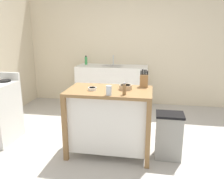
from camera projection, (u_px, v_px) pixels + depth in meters
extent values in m
plane|color=#ADA8A0|center=(115.00, 151.00, 3.34)|extent=(5.87, 5.87, 0.00)
cube|color=beige|center=(132.00, 47.00, 5.25)|extent=(4.87, 0.10, 2.60)
cube|color=olive|center=(109.00, 91.00, 3.08)|extent=(1.13, 0.65, 0.04)
cube|color=white|center=(110.00, 120.00, 3.18)|extent=(1.03, 0.55, 0.78)
cube|color=olive|center=(65.00, 129.00, 3.00)|extent=(0.06, 0.06, 0.88)
cube|color=olive|center=(148.00, 136.00, 2.83)|extent=(0.06, 0.06, 0.88)
cube|color=olive|center=(79.00, 113.00, 3.57)|extent=(0.06, 0.06, 0.88)
cube|color=olive|center=(149.00, 118.00, 3.39)|extent=(0.06, 0.06, 0.88)
cube|color=#9E7042|center=(144.00, 81.00, 3.20)|extent=(0.11, 0.09, 0.17)
cylinder|color=black|center=(141.00, 73.00, 3.18)|extent=(0.02, 0.02, 0.06)
cylinder|color=black|center=(143.00, 72.00, 3.17)|extent=(0.02, 0.02, 0.08)
cylinder|color=black|center=(144.00, 72.00, 3.17)|extent=(0.02, 0.02, 0.07)
cylinder|color=black|center=(146.00, 72.00, 3.16)|extent=(0.02, 0.02, 0.07)
cylinder|color=black|center=(148.00, 73.00, 3.16)|extent=(0.02, 0.02, 0.06)
cylinder|color=silver|center=(92.00, 89.00, 3.04)|extent=(0.11, 0.11, 0.04)
cylinder|color=gray|center=(92.00, 88.00, 3.04)|extent=(0.09, 0.09, 0.01)
cylinder|color=tan|center=(126.00, 87.00, 3.07)|extent=(0.17, 0.17, 0.06)
cylinder|color=brown|center=(126.00, 85.00, 3.07)|extent=(0.14, 0.14, 0.01)
cylinder|color=silver|center=(109.00, 90.00, 2.80)|extent=(0.07, 0.07, 0.12)
cylinder|color=olive|center=(124.00, 90.00, 2.81)|extent=(0.04, 0.04, 0.13)
sphere|color=#99999E|center=(124.00, 83.00, 2.80)|extent=(0.03, 0.03, 0.03)
cube|color=gray|center=(169.00, 137.00, 3.10)|extent=(0.34, 0.26, 0.60)
cube|color=black|center=(170.00, 115.00, 3.02)|extent=(0.36, 0.28, 0.03)
cube|color=white|center=(112.00, 86.00, 5.19)|extent=(1.54, 0.60, 0.91)
cube|color=silver|center=(112.00, 67.00, 5.06)|extent=(0.44, 0.36, 0.03)
cylinder|color=#B7BCC1|center=(113.00, 60.00, 5.18)|extent=(0.02, 0.02, 0.22)
cylinder|color=green|center=(86.00, 61.00, 5.25)|extent=(0.06, 0.06, 0.18)
cylinder|color=black|center=(86.00, 56.00, 5.23)|extent=(0.03, 0.03, 0.02)
cube|color=silver|center=(2.00, 76.00, 3.69)|extent=(0.60, 0.04, 0.12)
cylinder|color=black|center=(5.00, 81.00, 3.55)|extent=(0.18, 0.18, 0.02)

